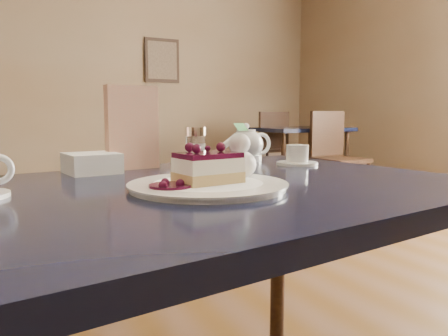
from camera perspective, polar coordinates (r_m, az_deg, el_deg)
name	(u,v)px	position (r m, az deg, el deg)	size (l,w,h in m)	color
main_table	(195,223)	(0.94, -3.79, -7.16)	(1.33, 0.97, 0.77)	black
dessert_plate	(208,186)	(0.88, -2.10, -2.36)	(0.31, 0.31, 0.01)	white
cheesecake_slice	(208,168)	(0.87, -2.11, 0.00)	(0.13, 0.10, 0.06)	tan
whipped_cream	(240,164)	(0.93, 2.06, 0.47)	(0.07, 0.07, 0.06)	white
berry_sauce	(171,186)	(0.83, -7.00, -2.34)	(0.08, 0.08, 0.01)	#4B0D25
tea_set	(256,148)	(1.38, 4.16, 2.67)	(0.25, 0.28, 0.11)	white
menu_card	(132,128)	(1.21, -11.89, 5.17)	(0.14, 0.03, 0.23)	beige
sugar_shaker	(195,146)	(1.27, -3.75, 2.89)	(0.06, 0.06, 0.11)	white
napkin_stack	(92,163)	(1.16, -16.88, 0.62)	(0.12, 0.12, 0.05)	white
bg_table_far_right	(297,188)	(5.13, 9.51, -2.57)	(1.05, 1.87, 1.24)	black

